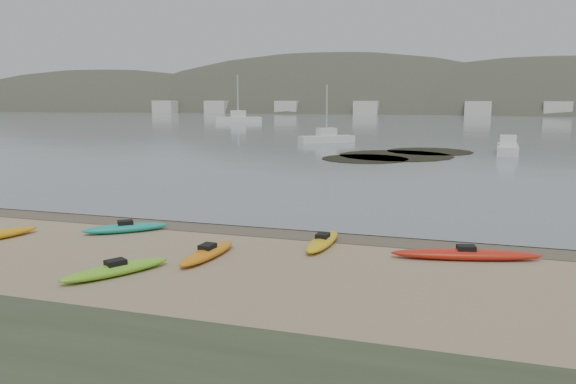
% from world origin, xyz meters
% --- Properties ---
extents(ground, '(600.00, 600.00, 0.00)m').
position_xyz_m(ground, '(0.00, 0.00, 0.00)').
color(ground, tan).
rests_on(ground, ground).
extents(wet_sand, '(60.00, 60.00, 0.00)m').
position_xyz_m(wet_sand, '(0.00, -0.30, 0.00)').
color(wet_sand, brown).
rests_on(wet_sand, ground).
extents(water, '(1200.00, 1200.00, 0.00)m').
position_xyz_m(water, '(0.00, 300.00, 0.01)').
color(water, slate).
rests_on(water, ground).
extents(kayaks, '(23.24, 9.64, 0.34)m').
position_xyz_m(kayaks, '(-0.89, -3.91, 0.17)').
color(kayaks, yellow).
rests_on(kayaks, ground).
extents(kelp_mats, '(12.31, 15.64, 0.04)m').
position_xyz_m(kelp_mats, '(0.98, 29.81, 0.03)').
color(kelp_mats, black).
rests_on(kelp_mats, water).
extents(moored_boats, '(86.97, 90.99, 1.30)m').
position_xyz_m(moored_boats, '(1.07, 76.95, 0.56)').
color(moored_boats, silver).
rests_on(moored_boats, ground).
extents(far_hills, '(550.00, 135.00, 80.00)m').
position_xyz_m(far_hills, '(39.38, 193.97, -15.93)').
color(far_hills, '#384235').
rests_on(far_hills, ground).
extents(far_town, '(199.00, 5.00, 4.00)m').
position_xyz_m(far_town, '(6.00, 145.00, 2.00)').
color(far_town, beige).
rests_on(far_town, ground).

